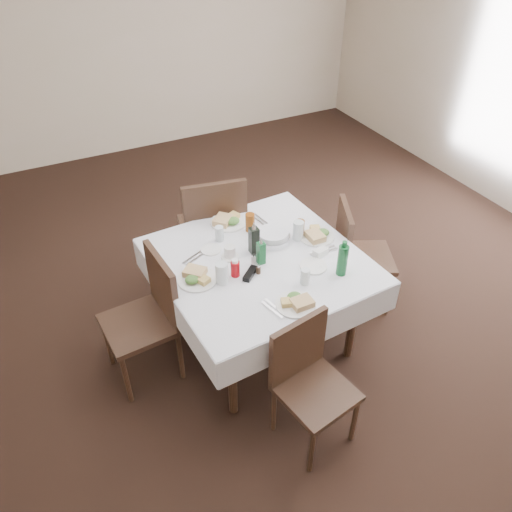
{
  "coord_description": "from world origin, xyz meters",
  "views": [
    {
      "loc": [
        -1.39,
        -2.56,
        2.84
      ],
      "look_at": [
        -0.21,
        -0.19,
        0.8
      ],
      "focal_mm": 35.0,
      "sensor_mm": 36.0,
      "label": 1
    }
  ],
  "objects_px": {
    "chair_north": "(214,225)",
    "ketchup_bottle": "(235,268)",
    "chair_south": "(308,375)",
    "water_e": "(298,230)",
    "water_s": "(305,276)",
    "oil_cruet_green": "(261,252)",
    "green_bottle": "(343,260)",
    "dining_table": "(259,268)",
    "water_n": "(219,234)",
    "oil_cruet_dark": "(254,239)",
    "water_w": "(222,273)",
    "coffee_mug": "(230,252)",
    "chair_east": "(355,250)",
    "chair_west": "(150,311)",
    "bread_basket": "(273,237)"
  },
  "relations": [
    {
      "from": "ketchup_bottle",
      "to": "chair_south",
      "type": "bearing_deg",
      "value": -80.15
    },
    {
      "from": "dining_table",
      "to": "water_e",
      "type": "bearing_deg",
      "value": 14.56
    },
    {
      "from": "chair_south",
      "to": "water_w",
      "type": "distance_m",
      "value": 0.82
    },
    {
      "from": "bread_basket",
      "to": "ketchup_bottle",
      "type": "bearing_deg",
      "value": -150.44
    },
    {
      "from": "dining_table",
      "to": "chair_west",
      "type": "relative_size",
      "value": 1.5
    },
    {
      "from": "chair_west",
      "to": "ketchup_bottle",
      "type": "xyz_separation_m",
      "value": [
        0.55,
        -0.17,
        0.28
      ]
    },
    {
      "from": "water_w",
      "to": "green_bottle",
      "type": "relative_size",
      "value": 0.58
    },
    {
      "from": "green_bottle",
      "to": "water_s",
      "type": "bearing_deg",
      "value": 175.18
    },
    {
      "from": "chair_south",
      "to": "water_e",
      "type": "bearing_deg",
      "value": 63.76
    },
    {
      "from": "ketchup_bottle",
      "to": "coffee_mug",
      "type": "xyz_separation_m",
      "value": [
        0.05,
        0.19,
        -0.02
      ]
    },
    {
      "from": "chair_north",
      "to": "chair_south",
      "type": "bearing_deg",
      "value": -92.22
    },
    {
      "from": "coffee_mug",
      "to": "chair_south",
      "type": "bearing_deg",
      "value": -85.18
    },
    {
      "from": "oil_cruet_dark",
      "to": "dining_table",
      "type": "bearing_deg",
      "value": -92.38
    },
    {
      "from": "chair_north",
      "to": "green_bottle",
      "type": "height_order",
      "value": "chair_north"
    },
    {
      "from": "oil_cruet_green",
      "to": "green_bottle",
      "type": "xyz_separation_m",
      "value": [
        0.41,
        -0.33,
        0.02
      ]
    },
    {
      "from": "chair_east",
      "to": "water_s",
      "type": "bearing_deg",
      "value": -150.67
    },
    {
      "from": "bread_basket",
      "to": "green_bottle",
      "type": "distance_m",
      "value": 0.57
    },
    {
      "from": "water_s",
      "to": "oil_cruet_green",
      "type": "distance_m",
      "value": 0.35
    },
    {
      "from": "bread_basket",
      "to": "oil_cruet_green",
      "type": "relative_size",
      "value": 1.19
    },
    {
      "from": "water_n",
      "to": "water_w",
      "type": "relative_size",
      "value": 0.74
    },
    {
      "from": "water_w",
      "to": "bread_basket",
      "type": "height_order",
      "value": "water_w"
    },
    {
      "from": "chair_north",
      "to": "ketchup_bottle",
      "type": "height_order",
      "value": "chair_north"
    },
    {
      "from": "water_n",
      "to": "coffee_mug",
      "type": "height_order",
      "value": "water_n"
    },
    {
      "from": "water_n",
      "to": "water_s",
      "type": "height_order",
      "value": "same"
    },
    {
      "from": "coffee_mug",
      "to": "chair_east",
      "type": "bearing_deg",
      "value": -3.2
    },
    {
      "from": "water_n",
      "to": "oil_cruet_green",
      "type": "relative_size",
      "value": 0.54
    },
    {
      "from": "dining_table",
      "to": "oil_cruet_green",
      "type": "relative_size",
      "value": 6.84
    },
    {
      "from": "water_n",
      "to": "coffee_mug",
      "type": "xyz_separation_m",
      "value": [
        -0.02,
        -0.22,
        -0.01
      ]
    },
    {
      "from": "water_e",
      "to": "water_n",
      "type": "bearing_deg",
      "value": 155.21
    },
    {
      "from": "chair_north",
      "to": "chair_east",
      "type": "xyz_separation_m",
      "value": [
        0.89,
        -0.7,
        -0.08
      ]
    },
    {
      "from": "chair_east",
      "to": "bread_basket",
      "type": "distance_m",
      "value": 0.74
    },
    {
      "from": "oil_cruet_green",
      "to": "chair_south",
      "type": "bearing_deg",
      "value": -96.1
    },
    {
      "from": "chair_south",
      "to": "chair_north",
      "type": "bearing_deg",
      "value": 87.78
    },
    {
      "from": "chair_south",
      "to": "dining_table",
      "type": "bearing_deg",
      "value": 83.63
    },
    {
      "from": "chair_west",
      "to": "water_e",
      "type": "bearing_deg",
      "value": 0.37
    },
    {
      "from": "green_bottle",
      "to": "chair_west",
      "type": "bearing_deg",
      "value": 158.76
    },
    {
      "from": "chair_west",
      "to": "ketchup_bottle",
      "type": "bearing_deg",
      "value": -16.74
    },
    {
      "from": "oil_cruet_dark",
      "to": "coffee_mug",
      "type": "relative_size",
      "value": 2.03
    },
    {
      "from": "chair_south",
      "to": "oil_cruet_green",
      "type": "height_order",
      "value": "oil_cruet_green"
    },
    {
      "from": "dining_table",
      "to": "water_s",
      "type": "height_order",
      "value": "water_s"
    },
    {
      "from": "chair_south",
      "to": "oil_cruet_dark",
      "type": "xyz_separation_m",
      "value": [
        0.09,
        0.9,
        0.38
      ]
    },
    {
      "from": "chair_east",
      "to": "oil_cruet_green",
      "type": "xyz_separation_m",
      "value": [
        -0.87,
        -0.09,
        0.34
      ]
    },
    {
      "from": "chair_west",
      "to": "oil_cruet_green",
      "type": "distance_m",
      "value": 0.83
    },
    {
      "from": "dining_table",
      "to": "chair_north",
      "type": "xyz_separation_m",
      "value": [
        -0.03,
        0.75,
        -0.09
      ]
    },
    {
      "from": "water_w",
      "to": "chair_south",
      "type": "bearing_deg",
      "value": -71.89
    },
    {
      "from": "oil_cruet_green",
      "to": "coffee_mug",
      "type": "bearing_deg",
      "value": 137.19
    },
    {
      "from": "water_w",
      "to": "green_bottle",
      "type": "distance_m",
      "value": 0.77
    },
    {
      "from": "water_e",
      "to": "ketchup_bottle",
      "type": "height_order",
      "value": "water_e"
    },
    {
      "from": "chair_north",
      "to": "water_n",
      "type": "bearing_deg",
      "value": -105.98
    },
    {
      "from": "dining_table",
      "to": "chair_west",
      "type": "xyz_separation_m",
      "value": [
        -0.77,
        0.08,
        -0.14
      ]
    }
  ]
}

